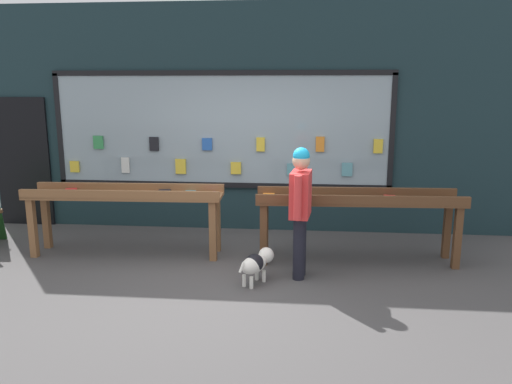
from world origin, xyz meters
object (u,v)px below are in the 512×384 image
(display_table_left, at_px, (125,200))
(display_table_right, at_px, (358,205))
(small_dog, at_px, (256,263))
(person_browsing, at_px, (300,204))

(display_table_left, bearing_deg, display_table_right, -0.02)
(display_table_right, distance_m, small_dog, 1.61)
(display_table_right, relative_size, small_dog, 4.77)
(display_table_left, distance_m, display_table_right, 3.12)
(person_browsing, bearing_deg, display_table_left, 81.60)
(display_table_left, height_order, display_table_right, display_table_left)
(display_table_left, bearing_deg, small_dog, -25.10)
(person_browsing, bearing_deg, small_dog, 122.59)
(person_browsing, distance_m, small_dog, 0.86)
(small_dog, bearing_deg, person_browsing, -33.23)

